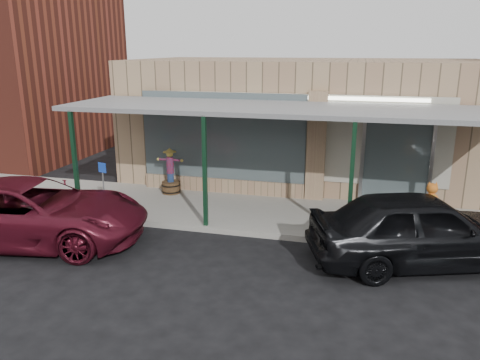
% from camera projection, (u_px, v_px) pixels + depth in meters
% --- Properties ---
extents(ground, '(120.00, 120.00, 0.00)m').
position_uv_depth(ground, '(256.00, 276.00, 9.77)').
color(ground, black).
rests_on(ground, ground).
extents(sidewalk, '(40.00, 3.20, 0.15)m').
position_uv_depth(sidewalk, '(283.00, 215.00, 13.11)').
color(sidewalk, gray).
rests_on(sidewalk, ground).
extents(storefront, '(12.00, 6.25, 4.20)m').
position_uv_depth(storefront, '(305.00, 120.00, 16.81)').
color(storefront, '#9E8161').
rests_on(storefront, ground).
extents(awning, '(12.00, 3.00, 3.04)m').
position_uv_depth(awning, '(286.00, 110.00, 12.27)').
color(awning, slate).
rests_on(awning, ground).
extents(block_buildings_near, '(61.00, 8.00, 8.00)m').
position_uv_depth(block_buildings_near, '(366.00, 72.00, 16.84)').
color(block_buildings_near, maroon).
rests_on(block_buildings_near, ground).
extents(barrel_scarecrow, '(0.88, 0.62, 1.45)m').
position_uv_depth(barrel_scarecrow, '(171.00, 178.00, 14.72)').
color(barrel_scarecrow, brown).
rests_on(barrel_scarecrow, sidewalk).
extents(barrel_pumpkin, '(0.63, 0.63, 0.62)m').
position_uv_depth(barrel_pumpkin, '(425.00, 227.00, 11.43)').
color(barrel_pumpkin, brown).
rests_on(barrel_pumpkin, sidewalk).
extents(handicap_sign, '(0.28, 0.10, 1.36)m').
position_uv_depth(handicap_sign, '(103.00, 179.00, 13.16)').
color(handicap_sign, gray).
rests_on(handicap_sign, sidewalk).
extents(parked_sedan, '(5.21, 3.42, 1.65)m').
position_uv_depth(parked_sedan, '(422.00, 229.00, 10.10)').
color(parked_sedan, black).
rests_on(parked_sedan, ground).
extents(car_maroon, '(5.88, 3.47, 1.54)m').
position_uv_depth(car_maroon, '(32.00, 212.00, 11.31)').
color(car_maroon, '#551120').
rests_on(car_maroon, ground).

